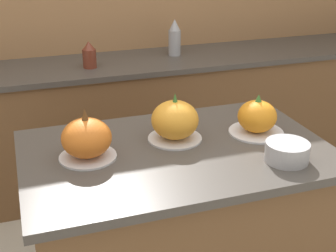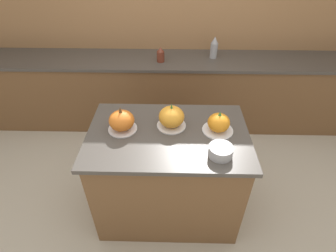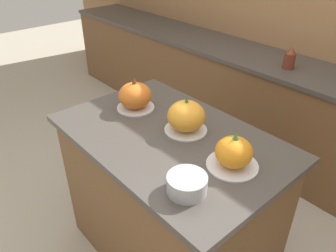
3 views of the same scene
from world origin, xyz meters
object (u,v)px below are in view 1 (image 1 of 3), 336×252
object	(u,v)px
bottle_tall	(175,38)
mixing_bowl	(287,152)
pumpkin_cake_right	(257,118)
pumpkin_cake_left	(87,139)
pumpkin_cake_center	(175,121)
bottle_short	(89,55)

from	to	relation	value
bottle_tall	mixing_bowl	world-z (taller)	bottle_tall
pumpkin_cake_right	bottle_tall	size ratio (longest dim) A/B	0.94
pumpkin_cake_left	bottle_tall	world-z (taller)	bottle_tall
pumpkin_cake_center	mixing_bowl	xyz separation A→B (m)	(0.34, -0.32, -0.04)
mixing_bowl	pumpkin_cake_center	bearing A→B (deg)	136.48
pumpkin_cake_left	bottle_tall	size ratio (longest dim) A/B	0.89
pumpkin_cake_right	bottle_short	xyz separation A→B (m)	(-0.49, 1.28, -0.00)
pumpkin_cake_left	mixing_bowl	distance (m)	0.76
pumpkin_cake_center	pumpkin_cake_left	bearing A→B (deg)	-172.25
pumpkin_cake_center	mixing_bowl	size ratio (longest dim) A/B	1.36
pumpkin_cake_left	bottle_short	xyz separation A→B (m)	(0.23, 1.28, -0.01)
bottle_short	mixing_bowl	xyz separation A→B (m)	(0.48, -1.54, -0.03)
bottle_tall	bottle_short	size ratio (longest dim) A/B	1.46
pumpkin_cake_center	bottle_short	xyz separation A→B (m)	(-0.14, 1.22, -0.02)
pumpkin_cake_left	pumpkin_cake_right	size ratio (longest dim) A/B	0.94
pumpkin_cake_left	mixing_bowl	xyz separation A→B (m)	(0.71, -0.27, -0.04)
pumpkin_cake_left	bottle_tall	xyz separation A→B (m)	(0.85, 1.40, 0.03)
pumpkin_cake_right	bottle_short	distance (m)	1.37
bottle_tall	mixing_bowl	size ratio (longest dim) A/B	1.50
pumpkin_cake_right	mixing_bowl	xyz separation A→B (m)	(-0.02, -0.27, -0.03)
bottle_short	bottle_tall	bearing A→B (deg)	11.41
pumpkin_cake_left	bottle_tall	bearing A→B (deg)	58.82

